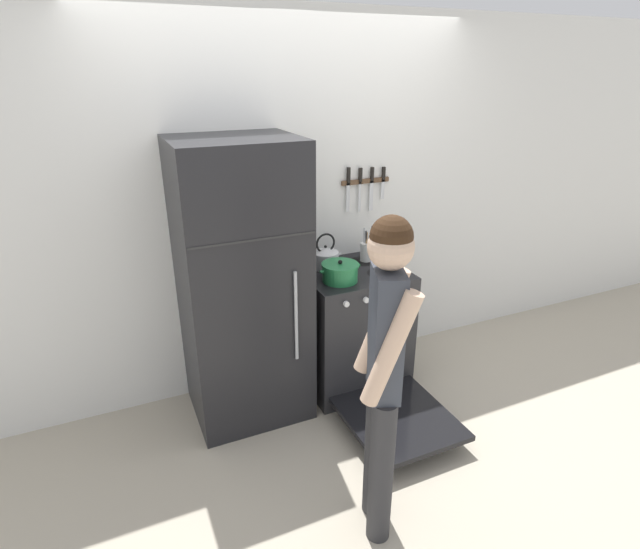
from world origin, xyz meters
name	(u,v)px	position (x,y,z in m)	size (l,w,h in m)	color
ground_plane	(297,366)	(0.00, 0.00, 0.00)	(14.00, 14.00, 0.00)	#B2A893
wall_back	(293,208)	(0.00, 0.03, 1.27)	(10.00, 0.06, 2.55)	silver
refrigerator	(243,286)	(-0.48, -0.32, 0.91)	(0.74, 0.66, 1.82)	black
stove_range	(353,330)	(0.30, -0.35, 0.44)	(0.71, 1.33, 0.88)	#232326
dutch_oven_pot	(340,272)	(0.14, -0.44, 0.95)	(0.29, 0.24, 0.15)	#237A42
tea_kettle	(326,257)	(0.15, -0.19, 0.96)	(0.23, 0.18, 0.25)	silver
utensil_jar	(366,251)	(0.48, -0.18, 0.96)	(0.08, 0.08, 0.26)	silver
person	(384,368)	(-0.17, -1.51, 0.94)	(0.35, 0.39, 1.64)	#2D2D30
wall_knife_strip	(365,181)	(0.54, -0.02, 1.42)	(0.38, 0.03, 0.33)	brown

